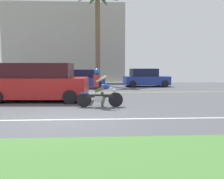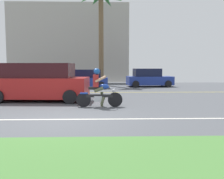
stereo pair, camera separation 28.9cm
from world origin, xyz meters
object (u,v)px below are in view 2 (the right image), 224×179
at_px(suv_nearby, 39,82).
at_px(palm_tree_0, 101,3).
at_px(parked_car_1, 85,79).
at_px(motorcyclist, 99,91).
at_px(parked_car_2, 149,78).
at_px(parked_car_0, 7,79).

height_order(suv_nearby, palm_tree_0, palm_tree_0).
relative_size(parked_car_1, palm_tree_0, 0.40).
bearing_deg(palm_tree_0, motorcyclist, -89.64).
bearing_deg(motorcyclist, suv_nearby, 145.94).
xyz_separation_m(motorcyclist, parked_car_1, (-1.27, 9.10, 0.00)).
bearing_deg(palm_tree_0, parked_car_2, -25.11).
relative_size(suv_nearby, parked_car_2, 1.27).
relative_size(motorcyclist, parked_car_1, 0.53).
bearing_deg(parked_car_0, parked_car_1, -10.72).
height_order(parked_car_1, parked_car_2, parked_car_2).
distance_m(parked_car_0, parked_car_2, 11.90).
bearing_deg(parked_car_1, palm_tree_0, 70.46).
height_order(motorcyclist, parked_car_0, motorcyclist).
relative_size(parked_car_0, palm_tree_0, 0.49).
xyz_separation_m(parked_car_0, parked_car_1, (6.62, -1.25, -0.00)).
bearing_deg(parked_car_0, palm_tree_0, 15.06).
height_order(parked_car_0, parked_car_2, parked_car_2).
xyz_separation_m(suv_nearby, parked_car_2, (7.02, 8.50, -0.19)).
distance_m(motorcyclist, parked_car_2, 11.27).
height_order(suv_nearby, parked_car_2, suv_nearby).
bearing_deg(parked_car_1, motorcyclist, -82.06).
bearing_deg(parked_car_2, palm_tree_0, 154.89).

